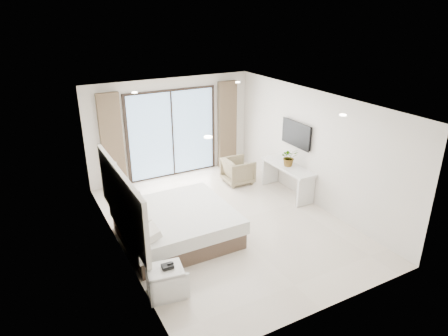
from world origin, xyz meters
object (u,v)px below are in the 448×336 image
Objects in this scene: nightstand at (165,282)px; armchair at (238,170)px; console_desk at (287,173)px; bed at (176,225)px.

armchair reaches higher than nightstand.
bed is at bearing -169.07° from console_desk.
nightstand is 0.86× the size of armchair.
armchair is at bearing 35.59° from bed.
console_desk is at bearing 37.36° from nightstand.
bed reaches higher than nightstand.
bed is 2.95× the size of armchair.
nightstand is 4.61m from console_desk.
bed is 3.42× the size of nightstand.
console_desk reaches higher than armchair.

